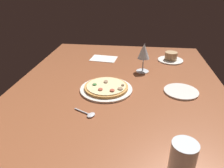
% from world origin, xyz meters
% --- Properties ---
extents(dining_table, '(1.50, 1.10, 0.04)m').
position_xyz_m(dining_table, '(0.00, 0.00, 0.02)').
color(dining_table, brown).
rests_on(dining_table, ground).
extents(pizza_main, '(0.26, 0.26, 0.03)m').
position_xyz_m(pizza_main, '(0.02, -0.06, 0.05)').
color(pizza_main, silver).
rests_on(pizza_main, dining_table).
extents(ramekin_on_saucer, '(0.17, 0.17, 0.06)m').
position_xyz_m(ramekin_on_saucer, '(-0.45, 0.32, 0.06)').
color(ramekin_on_saucer, silver).
rests_on(ramekin_on_saucer, dining_table).
extents(wine_glass_far, '(0.08, 0.08, 0.17)m').
position_xyz_m(wine_glass_far, '(-0.24, 0.13, 0.16)').
color(wine_glass_far, silver).
rests_on(wine_glass_far, dining_table).
extents(water_glass, '(0.07, 0.07, 0.11)m').
position_xyz_m(water_glass, '(0.50, 0.23, 0.09)').
color(water_glass, silver).
rests_on(water_glass, dining_table).
extents(side_plate, '(0.17, 0.17, 0.01)m').
position_xyz_m(side_plate, '(0.00, 0.32, 0.04)').
color(side_plate, silver).
rests_on(side_plate, dining_table).
extents(paper_menu, '(0.14, 0.19, 0.00)m').
position_xyz_m(paper_menu, '(-0.43, -0.14, 0.04)').
color(paper_menu, white).
rests_on(paper_menu, dining_table).
extents(spoon, '(0.07, 0.10, 0.01)m').
position_xyz_m(spoon, '(0.25, -0.10, 0.04)').
color(spoon, silver).
rests_on(spoon, dining_table).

